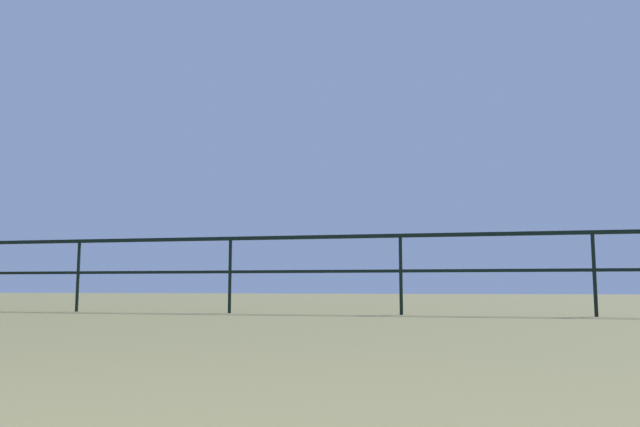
# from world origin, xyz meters

# --- Properties ---
(pier_railing) EXTENTS (18.71, 0.05, 1.04)m
(pier_railing) POSITION_xyz_m (0.00, 8.08, 0.78)
(pier_railing) COLOR black
(pier_railing) RESTS_ON ground_plane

